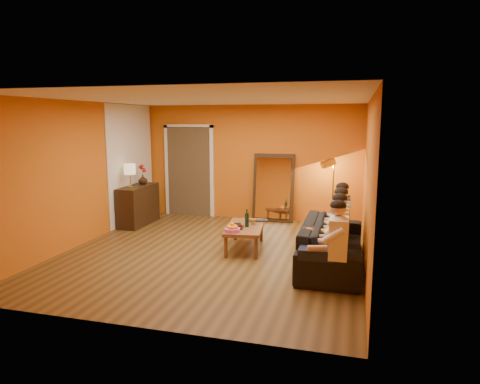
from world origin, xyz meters
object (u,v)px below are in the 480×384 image
(coffee_table, at_px, (245,237))
(wine_bottle, at_px, (247,218))
(person_mid_left, at_px, (340,235))
(person_far_left, at_px, (338,245))
(tumbler, at_px, (253,222))
(dog, at_px, (310,251))
(table_lamp, at_px, (130,176))
(floor_lamp, at_px, (333,195))
(sofa, at_px, (332,243))
(person_far_right, at_px, (342,218))
(sideboard, at_px, (138,205))
(vase, at_px, (143,180))
(person_mid_right, at_px, (341,226))
(laptop, at_px, (259,221))
(mirror_frame, at_px, (273,188))

(coffee_table, xyz_separation_m, wine_bottle, (0.05, -0.05, 0.37))
(coffee_table, bearing_deg, person_mid_left, -35.87)
(person_far_left, bearing_deg, tumbler, 134.61)
(dog, bearing_deg, table_lamp, 165.83)
(floor_lamp, bearing_deg, table_lamp, 169.52)
(table_lamp, xyz_separation_m, sofa, (4.24, -1.31, -0.76))
(coffee_table, bearing_deg, person_far_right, -0.50)
(coffee_table, distance_m, dog, 1.59)
(person_mid_left, bearing_deg, person_far_left, -90.00)
(sideboard, relative_size, vase, 5.65)
(sideboard, distance_m, floor_lamp, 4.19)
(person_mid_right, relative_size, wine_bottle, 3.94)
(wine_bottle, relative_size, vase, 1.48)
(dog, relative_size, vase, 3.41)
(person_far_right, bearing_deg, wine_bottle, -170.90)
(table_lamp, height_order, sofa, table_lamp)
(sideboard, relative_size, tumbler, 10.75)
(person_far_left, height_order, laptop, person_far_left)
(mirror_frame, distance_m, coffee_table, 2.31)
(person_far_left, distance_m, wine_bottle, 2.13)
(mirror_frame, bearing_deg, wine_bottle, -90.78)
(floor_lamp, bearing_deg, sideboard, 165.52)
(sideboard, height_order, wine_bottle, sideboard)
(vase, bearing_deg, tumbler, -24.58)
(dog, xyz_separation_m, person_far_right, (0.42, 1.19, 0.25))
(tumbler, bearing_deg, floor_lamp, 53.40)
(person_mid_left, xyz_separation_m, vase, (-4.37, 2.31, 0.34))
(coffee_table, height_order, person_mid_right, person_mid_right)
(person_far_left, relative_size, laptop, 3.49)
(person_mid_left, bearing_deg, vase, 152.18)
(table_lamp, bearing_deg, sideboard, 90.00)
(table_lamp, relative_size, person_mid_left, 0.42)
(person_mid_right, height_order, tumbler, person_mid_right)
(person_mid_left, bearing_deg, person_mid_right, 90.00)
(table_lamp, relative_size, person_far_right, 0.42)
(sideboard, height_order, vase, vase)
(sofa, relative_size, person_far_left, 1.91)
(sideboard, bearing_deg, person_mid_left, -25.20)
(wine_bottle, xyz_separation_m, vase, (-2.76, 1.46, 0.38))
(floor_lamp, relative_size, vase, 6.89)
(sofa, xyz_separation_m, vase, (-4.24, 1.86, 0.61))
(sideboard, bearing_deg, coffee_table, -23.26)
(table_lamp, relative_size, vase, 2.44)
(person_mid_left, bearing_deg, sofa, 106.11)
(sideboard, xyz_separation_m, floor_lamp, (4.12, 0.69, 0.29))
(sideboard, height_order, table_lamp, table_lamp)
(table_lamp, distance_m, person_mid_right, 4.56)
(person_far_right, bearing_deg, vase, 164.57)
(wine_bottle, bearing_deg, coffee_table, 135.00)
(person_mid_right, bearing_deg, mirror_frame, 121.42)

